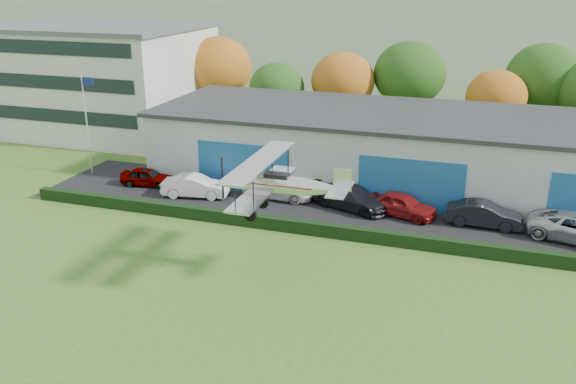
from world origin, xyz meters
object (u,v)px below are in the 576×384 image
(hangar, at_px, (422,149))
(office_block, at_px, (97,78))
(car_3, at_px, (351,197))
(car_5, at_px, (484,214))
(car_2, at_px, (280,187))
(biplane, at_px, (279,182))
(car_4, at_px, (402,205))
(car_0, at_px, (147,177))
(car_1, at_px, (195,186))
(flagpole, at_px, (87,115))

(hangar, distance_m, office_block, 33.84)
(car_3, bearing_deg, car_5, -73.59)
(office_block, xyz_separation_m, car_3, (29.20, -13.91, -4.35))
(hangar, xyz_separation_m, car_2, (-9.04, -6.34, -1.88))
(car_2, distance_m, car_5, 13.92)
(car_3, height_order, biplane, biplane)
(office_block, height_order, car_4, office_block)
(car_5, bearing_deg, car_0, 91.62)
(office_block, xyz_separation_m, biplane, (27.71, -24.47, 0.02))
(car_5, bearing_deg, car_1, 94.47)
(car_4, bearing_deg, office_block, 82.91)
(car_0, xyz_separation_m, biplane, (14.03, -10.31, 4.51))
(hangar, bearing_deg, office_block, 167.99)
(car_0, bearing_deg, office_block, 37.37)
(flagpole, height_order, car_5, flagpole)
(car_3, bearing_deg, hangar, -10.12)
(car_3, height_order, car_4, car_3)
(car_3, relative_size, car_5, 1.19)
(flagpole, xyz_separation_m, biplane, (19.60, -11.47, 0.45))
(hangar, distance_m, car_1, 17.01)
(car_2, bearing_deg, car_3, -93.63)
(office_block, distance_m, car_4, 35.91)
(car_2, bearing_deg, car_5, -91.39)
(car_5, bearing_deg, flagpole, 89.45)
(car_3, bearing_deg, car_0, 109.66)
(flagpole, xyz_separation_m, car_4, (24.57, -1.20, -3.96))
(office_block, bearing_deg, car_1, -39.83)
(car_1, distance_m, car_3, 11.10)
(car_0, relative_size, car_4, 0.87)
(car_0, bearing_deg, flagpole, 71.63)
(car_4, height_order, biplane, biplane)
(car_5, bearing_deg, car_3, 89.53)
(car_2, height_order, car_3, car_3)
(hangar, height_order, flagpole, flagpole)
(car_3, bearing_deg, car_1, 115.19)
(office_block, bearing_deg, car_0, -45.97)
(car_2, bearing_deg, car_1, 109.47)
(car_2, relative_size, car_4, 1.16)
(car_2, height_order, biplane, biplane)
(car_2, bearing_deg, car_0, 96.72)
(hangar, relative_size, flagpole, 5.08)
(car_1, height_order, car_4, car_1)
(car_2, bearing_deg, flagpole, 91.00)
(flagpole, height_order, car_1, flagpole)
(car_1, height_order, car_5, car_1)
(car_1, bearing_deg, car_4, -97.37)
(car_3, xyz_separation_m, car_4, (3.49, -0.28, -0.04))
(hangar, distance_m, car_5, 8.91)
(flagpole, height_order, car_4, flagpole)
(flagpole, distance_m, car_1, 11.02)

